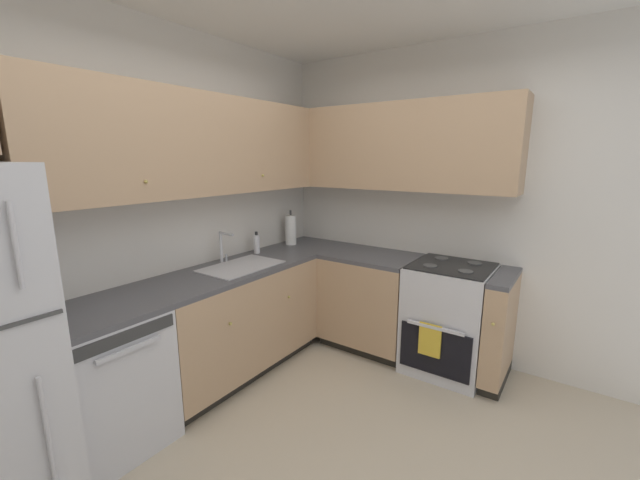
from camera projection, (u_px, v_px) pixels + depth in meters
name	position (u px, v px, depth m)	size (l,w,h in m)	color
ground_plane	(344.00, 480.00, 2.14)	(3.54, 3.24, 0.02)	#BCAD93
wall_back	(152.00, 215.00, 2.78)	(3.64, 0.05, 2.67)	silver
wall_right	(455.00, 206.00, 3.30)	(0.05, 3.34, 2.67)	silver
dishwasher	(107.00, 381.00, 2.31)	(0.60, 0.63, 0.85)	silver
lower_cabinets_back	(235.00, 322.00, 3.14)	(1.45, 0.62, 0.85)	tan
countertop_back	(232.00, 270.00, 3.05)	(2.66, 0.60, 0.04)	#4C4C51
lower_cabinets_right	(388.00, 306.00, 3.48)	(0.62, 1.59, 0.85)	tan
countertop_right	(389.00, 259.00, 3.38)	(0.60, 1.59, 0.03)	#4C4C51
oven_range	(449.00, 317.00, 3.18)	(0.68, 0.62, 1.04)	silver
upper_cabinets_back	(196.00, 145.00, 2.80)	(2.34, 0.34, 0.72)	tan
upper_cabinets_right	(389.00, 147.00, 3.36)	(0.32, 2.13, 0.72)	tan
sink	(242.00, 271.00, 3.09)	(0.63, 0.40, 0.10)	#B7B7BC
faucet	(223.00, 245.00, 3.17)	(0.07, 0.16, 0.26)	silver
soap_bottle	(257.00, 244.00, 3.50)	(0.06, 0.06, 0.20)	silver
paper_towel_roll	(291.00, 230.00, 3.85)	(0.11, 0.11, 0.36)	white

